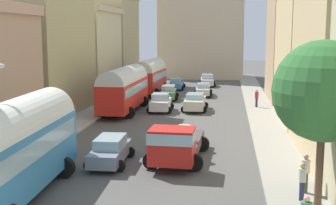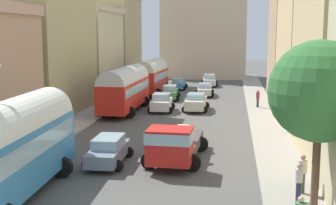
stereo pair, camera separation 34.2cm
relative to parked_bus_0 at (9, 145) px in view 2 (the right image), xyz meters
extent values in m
plane|color=#514F4D|center=(4.45, 23.37, -2.34)|extent=(154.00, 154.00, 0.00)
cube|color=#A9A5A4|center=(-2.80, 23.37, -2.27)|extent=(2.50, 70.00, 0.14)
cube|color=gray|center=(11.70, 23.37, -2.27)|extent=(2.50, 70.00, 0.14)
cube|color=tan|center=(-6.45, 19.61, 3.98)|extent=(4.81, 11.70, 12.64)
cube|color=beige|center=(-6.97, 31.22, 2.25)|extent=(5.85, 10.28, 9.17)
cube|color=beige|center=(-6.97, 31.22, 7.12)|extent=(6.43, 10.28, 0.58)
cube|color=tan|center=(-6.76, 42.07, 3.44)|extent=(5.43, 10.15, 11.56)
cube|color=#D5BA85|center=(15.48, 19.93, 2.75)|extent=(5.05, 11.04, 10.18)
cube|color=tan|center=(15.90, 30.88, 4.43)|extent=(5.89, 9.72, 13.53)
cube|color=beige|center=(4.45, 54.41, 4.21)|extent=(12.91, 7.83, 13.09)
cube|color=beige|center=(-0.06, 52.45, 6.93)|extent=(2.58, 2.58, 18.53)
cube|color=beige|center=(8.97, 52.45, 6.93)|extent=(2.58, 2.58, 18.53)
cube|color=teal|center=(0.00, 0.00, -0.57)|extent=(2.83, 9.91, 2.53)
cylinder|color=silver|center=(0.00, 0.00, 0.69)|extent=(2.78, 9.71, 2.37)
cube|color=#99B7C6|center=(0.00, 0.00, -0.02)|extent=(2.85, 9.13, 0.81)
cylinder|color=black|center=(-1.28, 2.99, -1.84)|extent=(1.00, 0.35, 1.00)
cylinder|color=black|center=(1.02, 3.09, -1.84)|extent=(1.00, 0.35, 1.00)
cube|color=red|center=(-0.36, 21.59, -0.69)|extent=(2.50, 9.98, 2.30)
cylinder|color=silver|center=(-0.36, 21.59, 0.46)|extent=(2.45, 9.78, 2.38)
cube|color=#99B7C6|center=(-0.36, 21.59, -0.18)|extent=(2.54, 9.18, 0.74)
cylinder|color=black|center=(-1.49, 24.68, -1.84)|extent=(1.00, 0.35, 1.00)
cylinder|color=black|center=(0.82, 24.67, -1.84)|extent=(1.00, 0.35, 1.00)
cylinder|color=black|center=(-1.53, 18.51, -1.84)|extent=(1.00, 0.35, 1.00)
cylinder|color=black|center=(0.77, 18.49, -1.84)|extent=(1.00, 0.35, 1.00)
cube|color=red|center=(-0.18, 33.65, -0.71)|extent=(2.76, 8.46, 2.25)
cylinder|color=silver|center=(-0.18, 33.65, 0.42)|extent=(2.70, 8.29, 2.39)
cube|color=#99B7C6|center=(-0.18, 33.65, -0.21)|extent=(2.78, 7.79, 0.72)
cylinder|color=black|center=(-1.24, 36.29, -1.84)|extent=(1.00, 0.35, 1.00)
cylinder|color=black|center=(1.08, 36.20, -1.84)|extent=(1.00, 0.35, 1.00)
cylinder|color=black|center=(-1.44, 31.10, -1.84)|extent=(1.00, 0.35, 1.00)
cylinder|color=black|center=(0.88, 31.01, -1.84)|extent=(1.00, 0.35, 1.00)
cube|color=red|center=(6.06, 4.76, -1.00)|extent=(2.28, 1.93, 1.78)
cube|color=#99B7C6|center=(6.06, 4.76, -0.50)|extent=(2.33, 2.00, 0.57)
cube|color=#4D3E40|center=(6.18, 8.04, -1.61)|extent=(2.38, 4.78, 0.55)
ellipsoid|color=beige|center=(6.22, 7.14, -1.04)|extent=(0.94, 1.04, 0.58)
ellipsoid|color=beige|center=(6.17, 6.94, -1.09)|extent=(1.09, 1.00, 0.49)
ellipsoid|color=beige|center=(6.08, 9.06, -1.05)|extent=(0.88, 1.05, 0.57)
ellipsoid|color=beige|center=(6.57, 7.22, -0.67)|extent=(0.94, 0.75, 0.56)
ellipsoid|color=silver|center=(6.32, 7.47, -0.74)|extent=(0.89, 0.78, 0.50)
cylinder|color=black|center=(7.18, 4.95, -1.89)|extent=(0.90, 0.32, 0.90)
cylinder|color=black|center=(4.96, 5.02, -1.89)|extent=(0.90, 0.32, 0.90)
cylinder|color=black|center=(7.32, 8.88, -1.89)|extent=(0.90, 0.32, 0.90)
cylinder|color=black|center=(5.10, 8.95, -1.89)|extent=(0.90, 0.32, 0.90)
cube|color=beige|center=(5.85, 23.08, -1.65)|extent=(1.73, 4.25, 0.83)
cube|color=#95BCC9|center=(5.85, 23.08, -1.01)|extent=(1.52, 2.21, 0.45)
cylinder|color=black|center=(6.69, 21.76, -2.04)|extent=(0.60, 0.21, 0.60)
cylinder|color=black|center=(4.99, 21.77, -2.04)|extent=(0.60, 0.21, 0.60)
cylinder|color=black|center=(6.71, 24.39, -2.04)|extent=(0.60, 0.21, 0.60)
cylinder|color=black|center=(5.00, 24.40, -2.04)|extent=(0.60, 0.21, 0.60)
cube|color=beige|center=(6.01, 32.90, -1.73)|extent=(1.67, 4.40, 0.68)
cube|color=#9BAECC|center=(6.01, 32.90, -1.16)|extent=(1.41, 2.31, 0.45)
cylinder|color=black|center=(6.82, 31.58, -2.04)|extent=(0.60, 0.21, 0.60)
cylinder|color=black|center=(5.31, 31.53, -2.04)|extent=(0.60, 0.21, 0.60)
cylinder|color=black|center=(6.71, 34.27, -2.04)|extent=(0.60, 0.21, 0.60)
cylinder|color=black|center=(5.21, 34.22, -2.04)|extent=(0.60, 0.21, 0.60)
cube|color=silver|center=(6.00, 42.41, -1.71)|extent=(1.92, 4.49, 0.72)
cube|color=#A0B6BE|center=(6.00, 42.41, -1.06)|extent=(1.58, 2.38, 0.57)
cylinder|color=black|center=(6.90, 41.11, -2.04)|extent=(0.60, 0.21, 0.60)
cylinder|color=black|center=(5.28, 41.00, -2.04)|extent=(0.60, 0.21, 0.60)
cylinder|color=black|center=(6.72, 43.82, -2.04)|extent=(0.60, 0.21, 0.60)
cylinder|color=black|center=(5.10, 43.71, -2.04)|extent=(0.60, 0.21, 0.60)
cube|color=slate|center=(2.62, 5.68, -1.73)|extent=(1.67, 4.38, 0.68)
cube|color=#8FACBE|center=(2.62, 5.68, -1.12)|extent=(1.43, 2.29, 0.53)
cylinder|color=black|center=(1.81, 7.00, -2.04)|extent=(0.60, 0.21, 0.60)
cylinder|color=black|center=(3.36, 7.04, -2.04)|extent=(0.60, 0.21, 0.60)
cylinder|color=black|center=(1.88, 4.31, -2.04)|extent=(0.60, 0.21, 0.60)
cylinder|color=black|center=(3.44, 4.35, -2.04)|extent=(0.60, 0.21, 0.60)
cube|color=silver|center=(2.83, 22.19, -1.67)|extent=(1.81, 3.75, 0.80)
cube|color=#9CB4BB|center=(2.83, 22.19, -0.99)|extent=(1.53, 1.98, 0.56)
cylinder|color=black|center=(1.96, 23.29, -2.04)|extent=(0.60, 0.21, 0.60)
cylinder|color=black|center=(3.60, 23.37, -2.04)|extent=(0.60, 0.21, 0.60)
cylinder|color=black|center=(2.06, 21.02, -2.04)|extent=(0.60, 0.21, 0.60)
cylinder|color=black|center=(3.71, 21.09, -2.04)|extent=(0.60, 0.21, 0.60)
cube|color=#4A9351|center=(2.55, 29.56, -1.72)|extent=(1.83, 4.27, 0.70)
cube|color=#9CAFBB|center=(2.55, 29.56, -1.10)|extent=(1.50, 2.26, 0.55)
cylinder|color=black|center=(1.69, 30.80, -2.04)|extent=(0.60, 0.21, 0.60)
cylinder|color=black|center=(3.21, 30.91, -2.04)|extent=(0.60, 0.21, 0.60)
cylinder|color=black|center=(1.88, 28.22, -2.04)|extent=(0.60, 0.21, 0.60)
cylinder|color=black|center=(3.40, 28.33, -2.04)|extent=(0.60, 0.21, 0.60)
cube|color=#4286C4|center=(2.38, 38.41, -1.74)|extent=(1.60, 4.35, 0.65)
cube|color=#8DB2BA|center=(2.38, 38.41, -1.19)|extent=(1.37, 2.28, 0.46)
cylinder|color=black|center=(1.60, 39.73, -2.04)|extent=(0.60, 0.21, 0.60)
cylinder|color=black|center=(3.10, 39.77, -2.04)|extent=(0.60, 0.21, 0.60)
cylinder|color=black|center=(1.66, 37.06, -2.04)|extent=(0.60, 0.21, 0.60)
cylinder|color=black|center=(3.16, 37.10, -2.04)|extent=(0.60, 0.21, 0.60)
cylinder|color=navy|center=(11.88, 1.16, -2.27)|extent=(0.17, 0.17, 0.14)
cylinder|color=navy|center=(11.88, 1.16, -1.80)|extent=(0.25, 0.25, 0.79)
cylinder|color=silver|center=(11.88, 1.16, -1.12)|extent=(0.39, 0.39, 0.56)
sphere|color=tan|center=(11.88, 1.16, -0.72)|extent=(0.23, 0.23, 0.23)
cylinder|color=#405038|center=(12.15, 2.12, -2.27)|extent=(0.21, 0.21, 0.14)
cylinder|color=#405038|center=(12.15, 2.12, -1.75)|extent=(0.34, 0.34, 0.90)
cylinder|color=silver|center=(12.15, 2.12, -1.01)|extent=(0.53, 0.53, 0.57)
sphere|color=tan|center=(12.15, 2.12, -0.61)|extent=(0.23, 0.23, 0.23)
cylinder|color=#2E2D4E|center=(11.43, 24.96, -2.27)|extent=(0.18, 0.18, 0.14)
cylinder|color=#2E2D4E|center=(11.43, 24.96, -1.79)|extent=(0.28, 0.28, 0.81)
cylinder|color=#902F3F|center=(11.43, 24.96, -1.08)|extent=(0.44, 0.44, 0.60)
sphere|color=tan|center=(11.43, 24.96, -0.67)|extent=(0.23, 0.23, 0.23)
sphere|color=tan|center=(11.39, -2.71, -0.70)|extent=(0.21, 0.21, 0.21)
cylinder|color=brown|center=(12.35, 0.30, -0.66)|extent=(0.29, 0.29, 3.35)
sphere|color=#326D34|center=(12.35, 0.30, 2.46)|extent=(3.87, 3.87, 3.87)
camera|label=1|loc=(8.80, -17.11, 4.61)|focal=48.20mm
camera|label=2|loc=(9.14, -17.07, 4.61)|focal=48.20mm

